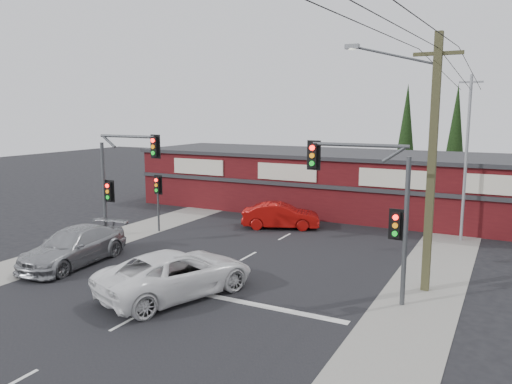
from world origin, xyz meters
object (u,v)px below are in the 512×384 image
at_px(shop_building, 322,180).
at_px(utility_pole, 429,156).
at_px(white_suv, 177,273).
at_px(red_sedan, 281,216).
at_px(silver_suv, 73,247).

xyz_separation_m(shop_building, utility_pole, (9.36, -14.00, 3.26)).
xyz_separation_m(white_suv, red_sedan, (-1.09, 12.08, -0.10)).
bearing_deg(red_sedan, silver_suv, 131.09).
bearing_deg(white_suv, shop_building, -66.65).
xyz_separation_m(silver_suv, shop_building, (5.68, 17.95, 1.30)).
height_order(silver_suv, red_sedan, silver_suv).
relative_size(silver_suv, utility_pole, 0.58).
relative_size(silver_suv, red_sedan, 1.23).
distance_m(white_suv, red_sedan, 12.13).
bearing_deg(red_sedan, shop_building, -23.29).
xyz_separation_m(white_suv, shop_building, (-0.98, 18.95, 1.26)).
relative_size(white_suv, utility_pole, 0.63).
distance_m(white_suv, utility_pole, 10.74).
bearing_deg(shop_building, utility_pole, -56.24).
relative_size(white_suv, shop_building, 0.23).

